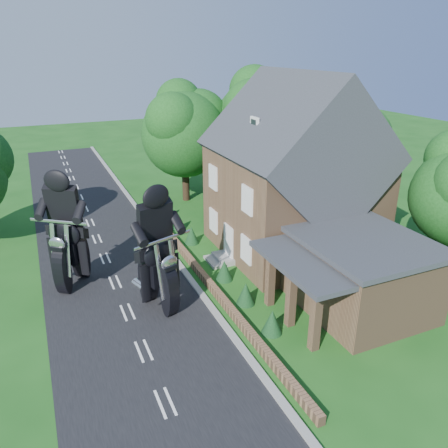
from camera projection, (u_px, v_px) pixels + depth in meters
name	position (u px, v px, depth m)	size (l,w,h in m)	color
ground	(144.00, 351.00, 17.46)	(120.00, 120.00, 0.00)	#164B15
road	(144.00, 351.00, 17.46)	(7.00, 80.00, 0.02)	black
kerb	(227.00, 328.00, 18.80)	(0.30, 80.00, 0.12)	gray
garden_wall	(200.00, 271.00, 23.23)	(0.30, 22.00, 0.40)	brown
house	(293.00, 179.00, 24.83)	(9.54, 8.64, 10.24)	brown
annex	(359.00, 273.00, 19.80)	(7.05, 5.94, 3.44)	brown
tree_house_right	(352.00, 146.00, 29.03)	(6.51, 6.00, 8.40)	black
tree_behind_house	(265.00, 117.00, 34.09)	(7.81, 7.20, 10.08)	black
tree_behind_left	(189.00, 126.00, 32.87)	(6.94, 6.40, 9.16)	black
shrub_a	(272.00, 322.00, 18.39)	(0.90, 0.90, 1.10)	black
shrub_b	(246.00, 293.00, 20.51)	(0.90, 0.90, 1.10)	black
shrub_c	(224.00, 270.00, 22.62)	(0.90, 0.90, 1.10)	black
shrub_d	(192.00, 235.00, 26.86)	(0.90, 0.90, 1.10)	black
shrub_e	(179.00, 221.00, 28.98)	(0.90, 0.90, 1.10)	black
shrub_f	(168.00, 209.00, 31.10)	(0.90, 0.90, 1.10)	black
motorcycle_lead	(159.00, 291.00, 20.03)	(0.49, 1.94, 1.81)	black
motorcycle_follow	(72.00, 269.00, 21.96)	(0.50, 1.97, 1.83)	black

